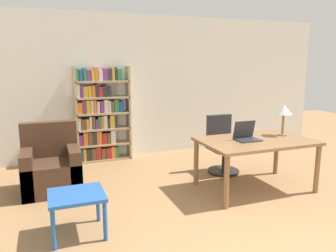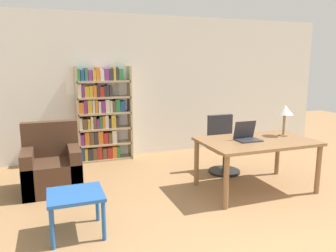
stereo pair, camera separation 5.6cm
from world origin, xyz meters
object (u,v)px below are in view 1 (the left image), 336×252
office_chair (222,146)px  armchair (51,169)px  laptop (246,136)px  side_table_blue (77,200)px  desk (256,146)px  bookshelf (100,116)px  table_lamp (284,111)px

office_chair → armchair: 2.70m
laptop → side_table_blue: 2.47m
desk → bookshelf: 2.89m
desk → armchair: bearing=160.0°
desk → laptop: (-0.14, 0.04, 0.14)m
table_lamp → side_table_blue: table_lamp is taller
desk → side_table_blue: size_ratio=2.76×
bookshelf → office_chair: bearing=-37.3°
laptop → office_chair: 0.88m
desk → side_table_blue: bearing=-170.5°
table_lamp → armchair: size_ratio=0.48×
table_lamp → office_chair: (-0.60, 0.74, -0.66)m
laptop → table_lamp: 0.76m
laptop → side_table_blue: bearing=-168.9°
laptop → bookshelf: bearing=128.1°
laptop → bookshelf: 2.76m
armchair → desk: bearing=-20.0°
armchair → bookshelf: (0.90, 1.22, 0.53)m
side_table_blue → bookshelf: bearing=75.5°
side_table_blue → office_chair: bearing=27.2°
bookshelf → side_table_blue: bearing=-104.5°
side_table_blue → armchair: size_ratio=0.60×
bookshelf → laptop: bearing=-51.9°
side_table_blue → bookshelf: 2.77m
bookshelf → table_lamp: bearing=-41.4°
office_chair → bookshelf: (-1.79, 1.37, 0.42)m
desk → table_lamp: size_ratio=3.42×
laptop → armchair: (-2.61, 0.95, -0.47)m
side_table_blue → armchair: 1.44m
laptop → bookshelf: size_ratio=0.19×
table_lamp → armchair: table_lamp is taller
desk → side_table_blue: (-2.53, -0.42, -0.25)m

